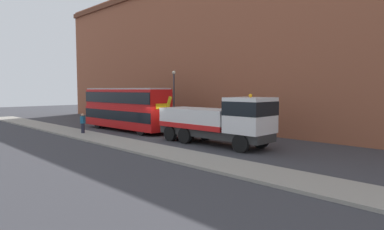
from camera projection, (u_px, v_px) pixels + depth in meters
ground_plane at (163, 137)px, 26.97m from camera, size 120.00×120.00×0.00m
near_kerb at (119, 142)px, 24.04m from camera, size 60.00×2.80×0.15m
building_facade at (222, 46)px, 31.49m from camera, size 60.00×1.50×16.00m
recovery_tow_truck at (218, 120)px, 23.12m from camera, size 10.16×2.80×3.67m
double_decker_bus at (126, 107)px, 31.43m from camera, size 11.08×2.75×4.06m
pedestrian_onlooker at (83, 123)px, 28.55m from camera, size 0.44×0.48×1.71m
street_lamp at (174, 94)px, 33.59m from camera, size 0.36×0.36×5.83m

